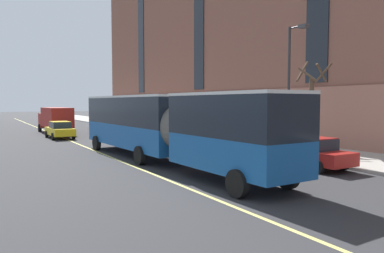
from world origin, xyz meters
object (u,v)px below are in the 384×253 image
object	(u,v)px
parked_car_silver_5	(150,129)
street_lamp	(292,78)
box_truck	(55,118)
street_tree_mid_block	(312,105)
fire_hydrant	(217,138)
city_bus	(163,124)
taxi_cab	(60,130)
parked_car_black_3	(182,133)
parked_car_red_6	(309,152)
parked_car_champagne_2	(117,123)

from	to	relation	value
parked_car_silver_5	street_lamp	size ratio (longest dim) A/B	0.61
box_truck	street_tree_mid_block	size ratio (longest dim) A/B	1.28
box_truck	fire_hydrant	size ratio (longest dim) A/B	10.46
fire_hydrant	city_bus	bearing A→B (deg)	-141.70
city_bus	taxi_cab	xyz separation A→B (m)	(-2.01, 17.46, -1.35)
parked_car_black_3	street_lamp	world-z (taller)	street_lamp
parked_car_silver_5	parked_car_red_6	bearing A→B (deg)	-89.92
taxi_cab	fire_hydrant	xyz separation A→B (m)	(9.53, -11.52, -0.29)
street_tree_mid_block	street_lamp	xyz separation A→B (m)	(-2.67, -0.83, 1.62)
city_bus	parked_car_black_3	size ratio (longest dim) A/B	4.17
box_truck	parked_car_silver_5	bearing A→B (deg)	-51.86
box_truck	parked_car_champagne_2	bearing A→B (deg)	7.96
parked_car_black_3	taxi_cab	world-z (taller)	same
parked_car_champagne_2	taxi_cab	bearing A→B (deg)	-137.52
parked_car_red_6	street_tree_mid_block	world-z (taller)	street_tree_mid_block
taxi_cab	street_lamp	xyz separation A→B (m)	(9.63, -19.20, 3.97)
parked_car_red_6	fire_hydrant	world-z (taller)	parked_car_red_6
parked_car_silver_5	box_truck	distance (m)	11.44
street_lamp	city_bus	bearing A→B (deg)	167.17
taxi_cab	street_tree_mid_block	size ratio (longest dim) A/B	0.79
parked_car_champagne_2	fire_hydrant	bearing A→B (deg)	-85.04
street_tree_mid_block	fire_hydrant	bearing A→B (deg)	112.04
parked_car_silver_5	parked_car_red_6	distance (m)	19.53
city_bus	parked_car_champagne_2	world-z (taller)	city_bus
parked_car_red_6	fire_hydrant	size ratio (longest dim) A/B	6.49
parked_car_red_6	fire_hydrant	distance (m)	10.89
city_bus	parked_car_black_3	xyz separation A→B (m)	(5.82, 8.57, -1.36)
street_lamp	box_truck	bearing A→B (deg)	109.27
box_truck	street_lamp	distance (m)	27.12
parked_car_champagne_2	parked_car_black_3	world-z (taller)	same
box_truck	taxi_cab	xyz separation A→B (m)	(-0.74, -6.23, -0.82)
box_truck	taxi_cab	size ratio (longest dim) A/B	1.61
city_bus	parked_car_champagne_2	distance (m)	25.42
city_bus	street_tree_mid_block	world-z (taller)	street_tree_mid_block
parked_car_black_3	parked_car_silver_5	xyz separation A→B (m)	(-0.05, 6.15, 0.00)
parked_car_black_3	fire_hydrant	bearing A→B (deg)	-57.20
parked_car_silver_5	fire_hydrant	xyz separation A→B (m)	(1.75, -8.78, -0.29)
parked_car_champagne_2	street_tree_mid_block	xyz separation A→B (m)	(4.40, -25.60, 2.35)
parked_car_champagne_2	taxi_cab	xyz separation A→B (m)	(-7.90, -7.23, 0.00)
city_bus	parked_car_red_6	world-z (taller)	city_bus
taxi_cab	street_tree_mid_block	world-z (taller)	street_tree_mid_block
box_truck	street_lamp	world-z (taller)	street_lamp
parked_car_black_3	street_lamp	xyz separation A→B (m)	(1.80, -10.31, 3.97)
parked_car_champagne_2	parked_car_silver_5	distance (m)	9.97
box_truck	street_tree_mid_block	distance (m)	27.22
street_lamp	taxi_cab	bearing A→B (deg)	116.64
parked_car_silver_5	taxi_cab	world-z (taller)	same
parked_car_champagne_2	parked_car_red_6	world-z (taller)	same
parked_car_silver_5	fire_hydrant	distance (m)	8.96
city_bus	street_lamp	world-z (taller)	street_lamp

